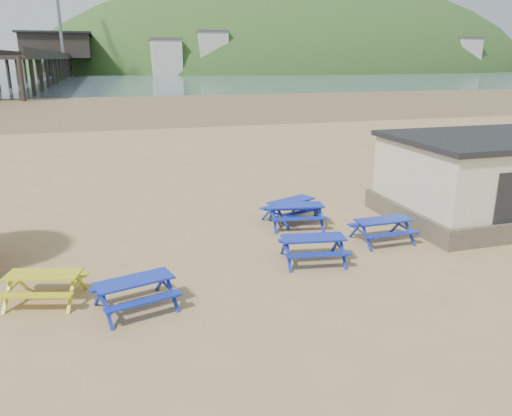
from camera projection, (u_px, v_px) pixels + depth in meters
name	position (u px, v px, depth m)	size (l,w,h in m)	color
ground	(225.00, 256.00, 15.41)	(400.00, 400.00, 0.00)	tan
wet_sand	(131.00, 105.00, 65.91)	(400.00, 400.00, 0.00)	brown
sea	(113.00, 76.00, 171.51)	(400.00, 400.00, 0.00)	#485A67
picnic_table_blue_b	(296.00, 215.00, 18.06)	(2.18, 1.87, 0.82)	#1826AE
picnic_table_blue_c	(291.00, 210.00, 18.75)	(2.32, 2.13, 0.78)	#1826AE
picnic_table_blue_d	(135.00, 294.00, 12.07)	(2.17, 1.92, 0.77)	#1826AE
picnic_table_blue_e	(313.00, 249.00, 14.90)	(2.10, 1.80, 0.79)	#1826AE
picnic_table_blue_f	(382.00, 230.00, 16.55)	(1.88, 1.52, 0.77)	#1826AE
picnic_table_yellow	(45.00, 287.00, 12.47)	(2.10, 1.86, 0.75)	#ADBE11
amenity_block	(490.00, 178.00, 18.73)	(7.40, 5.40, 3.15)	#665B4C
pier	(57.00, 60.00, 172.60)	(24.00, 220.00, 39.29)	black
headland_town	(295.00, 91.00, 253.65)	(264.00, 144.00, 108.00)	#2D4C1E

